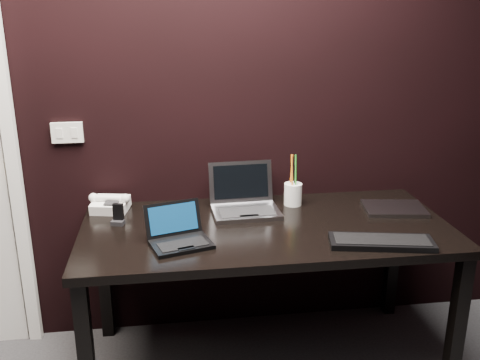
{
  "coord_description": "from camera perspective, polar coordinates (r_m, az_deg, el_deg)",
  "views": [
    {
      "loc": [
        -0.14,
        -0.85,
        1.7
      ],
      "look_at": [
        0.17,
        1.35,
        0.98
      ],
      "focal_mm": 40.0,
      "sensor_mm": 36.0,
      "label": 1
    }
  ],
  "objects": [
    {
      "name": "desk_phone",
      "position": [
        2.71,
        -13.67,
        -2.5
      ],
      "size": [
        0.21,
        0.19,
        0.1
      ],
      "color": "white",
      "rests_on": "desk"
    },
    {
      "name": "desk",
      "position": [
        2.52,
        2.8,
        -6.47
      ],
      "size": [
        1.7,
        0.8,
        0.74
      ],
      "color": "black",
      "rests_on": "ground"
    },
    {
      "name": "wall_back",
      "position": [
        2.68,
        -4.99,
        9.28
      ],
      "size": [
        4.0,
        0.0,
        4.0
      ],
      "primitive_type": "plane",
      "rotation": [
        1.57,
        0.0,
        0.0
      ],
      "color": "black",
      "rests_on": "ground"
    },
    {
      "name": "ext_keyboard",
      "position": [
        2.36,
        14.86,
        -6.4
      ],
      "size": [
        0.46,
        0.23,
        0.03
      ],
      "color": "black",
      "rests_on": "desk"
    },
    {
      "name": "wall_switch",
      "position": [
        2.74,
        -17.95,
        4.83
      ],
      "size": [
        0.15,
        0.02,
        0.1
      ],
      "color": "silver",
      "rests_on": "wall_back"
    },
    {
      "name": "pen_cup",
      "position": [
        2.73,
        5.67,
        -1.41
      ],
      "size": [
        0.12,
        0.12,
        0.26
      ],
      "color": "white",
      "rests_on": "desk"
    },
    {
      "name": "netbook",
      "position": [
        2.3,
        -6.52,
        -6.02
      ],
      "size": [
        0.3,
        0.28,
        0.16
      ],
      "color": "black",
      "rests_on": "desk"
    },
    {
      "name": "mobile_phone",
      "position": [
        2.55,
        -12.86,
        -3.82
      ],
      "size": [
        0.07,
        0.06,
        0.1
      ],
      "color": "black",
      "rests_on": "desk"
    },
    {
      "name": "closed_laptop",
      "position": [
        2.76,
        16.12,
        -2.94
      ],
      "size": [
        0.32,
        0.25,
        0.02
      ],
      "color": "gray",
      "rests_on": "desk"
    },
    {
      "name": "silver_laptop",
      "position": [
        2.63,
        0.49,
        -2.51
      ],
      "size": [
        0.33,
        0.3,
        0.22
      ],
      "color": "#A0A0A5",
      "rests_on": "desk"
    }
  ]
}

